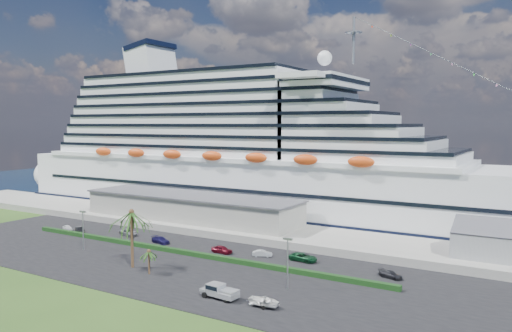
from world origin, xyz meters
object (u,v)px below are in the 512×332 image
Objects in this scene: boat_trailer at (264,301)px; parked_car_3 at (161,240)px; cruise_ship at (250,157)px; pickup_truck at (219,291)px.

parked_car_3 is at bearing 150.79° from boat_trailer.
cruise_ship is 30.76× the size of pickup_truck.
parked_car_3 is 44.77m from boat_trailer.
parked_car_3 is 38.29m from pickup_truck.
cruise_ship is 79.20m from boat_trailer.
pickup_truck is 7.76m from boat_trailer.
boat_trailer is (7.75, 0.17, -0.16)m from pickup_truck.
pickup_truck reaches higher than parked_car_3.
boat_trailer is (42.42, -65.05, -15.56)m from cruise_ship.
cruise_ship is at bearing 123.11° from boat_trailer.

